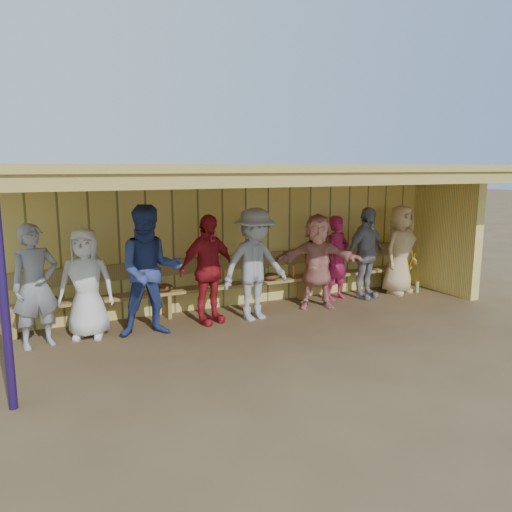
{
  "coord_description": "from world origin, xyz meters",
  "views": [
    {
      "loc": [
        -3.37,
        -6.82,
        2.47
      ],
      "look_at": [
        0.0,
        0.35,
        1.05
      ],
      "focal_mm": 35.0,
      "sensor_mm": 36.0,
      "label": 1
    }
  ],
  "objects": [
    {
      "name": "player_b",
      "position": [
        -2.61,
        0.58,
        0.81
      ],
      "size": [
        0.91,
        0.74,
        1.61
      ],
      "primitive_type": "imported",
      "rotation": [
        0.0,
        0.0,
        -0.33
      ],
      "color": "silver",
      "rests_on": "ground"
    },
    {
      "name": "player_g",
      "position": [
        1.89,
        0.81,
        0.79
      ],
      "size": [
        0.67,
        0.55,
        1.58
      ],
      "primitive_type": "imported",
      "rotation": [
        0.0,
        0.0,
        0.34
      ],
      "color": "#AF1C4C",
      "rests_on": "ground"
    },
    {
      "name": "player_e",
      "position": [
        -0.03,
        0.33,
        0.91
      ],
      "size": [
        1.27,
        0.84,
        1.83
      ],
      "primitive_type": "imported",
      "rotation": [
        0.0,
        0.0,
        0.14
      ],
      "color": "#93959B",
      "rests_on": "ground"
    },
    {
      "name": "dugout_equipment",
      "position": [
        -0.48,
        0.99,
        0.49
      ],
      "size": [
        6.99,
        0.62,
        0.8
      ],
      "color": "yellow",
      "rests_on": "ground"
    },
    {
      "name": "bench",
      "position": [
        0.0,
        1.12,
        0.53
      ],
      "size": [
        7.6,
        0.34,
        0.93
      ],
      "color": "#A98A48",
      "rests_on": "ground"
    },
    {
      "name": "ground",
      "position": [
        0.0,
        0.0,
        0.0
      ],
      "size": [
        90.0,
        90.0,
        0.0
      ],
      "primitive_type": "plane",
      "color": "brown",
      "rests_on": "ground"
    },
    {
      "name": "player_extra",
      "position": [
        2.44,
        0.68,
        0.87
      ],
      "size": [
        1.09,
        0.69,
        1.74
      ],
      "primitive_type": "imported",
      "rotation": [
        0.0,
        0.0,
        0.28
      ],
      "color": "gray",
      "rests_on": "ground"
    },
    {
      "name": "dugout_structure",
      "position": [
        0.39,
        0.69,
        1.69
      ],
      "size": [
        8.8,
        3.2,
        2.5
      ],
      "color": "#E6CD62",
      "rests_on": "ground"
    },
    {
      "name": "player_c",
      "position": [
        -1.74,
        0.29,
        0.97
      ],
      "size": [
        1.03,
        0.85,
        1.94
      ],
      "primitive_type": "imported",
      "rotation": [
        0.0,
        0.0,
        -0.13
      ],
      "color": "navy",
      "rests_on": "ground"
    },
    {
      "name": "player_f",
      "position": [
        1.26,
        0.49,
        0.83
      ],
      "size": [
        1.61,
        1.08,
        1.67
      ],
      "primitive_type": "imported",
      "rotation": [
        0.0,
        0.0,
        -0.42
      ],
      "color": "tan",
      "rests_on": "ground"
    },
    {
      "name": "player_a",
      "position": [
        -3.28,
        0.46,
        0.86
      ],
      "size": [
        0.72,
        0.57,
        1.72
      ],
      "primitive_type": "imported",
      "rotation": [
        0.0,
        0.0,
        0.28
      ],
      "color": "gray",
      "rests_on": "ground"
    },
    {
      "name": "player_h",
      "position": [
        3.28,
        0.7,
        0.87
      ],
      "size": [
        0.97,
        0.77,
        1.74
      ],
      "primitive_type": "imported",
      "rotation": [
        0.0,
        0.0,
        0.29
      ],
      "color": "tan",
      "rests_on": "ground"
    },
    {
      "name": "player_d",
      "position": [
        -0.78,
        0.49,
        0.87
      ],
      "size": [
        1.1,
        0.68,
        1.74
      ],
      "primitive_type": "imported",
      "rotation": [
        0.0,
        0.0,
        0.27
      ],
      "color": "#B21C25",
      "rests_on": "ground"
    }
  ]
}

